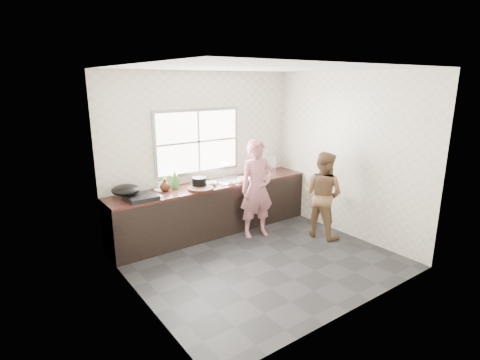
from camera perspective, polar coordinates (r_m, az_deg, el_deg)
floor at (r=5.63m, az=3.11°, el=-11.99°), size 3.60×3.20×0.01m
ceiling at (r=5.03m, az=3.56°, el=16.75°), size 3.60×3.20×0.01m
wall_back at (r=6.46m, az=-5.69°, el=4.20°), size 3.60×0.01×2.70m
wall_left at (r=4.30m, az=-15.75°, el=-1.74°), size 0.01×3.20×2.70m
wall_right at (r=6.43m, az=15.94°, el=3.66°), size 0.01×3.20×2.70m
wall_front at (r=4.09m, az=17.62°, el=-2.72°), size 3.60×0.01×2.70m
cabinet at (r=6.44m, az=-4.06°, el=-4.46°), size 3.60×0.62×0.82m
countertop at (r=6.31m, az=-4.14°, el=-0.77°), size 3.60×0.64×0.04m
sink at (r=6.49m, az=-1.51°, el=-0.07°), size 0.55×0.45×0.02m
faucet at (r=6.62m, az=-2.50°, el=1.50°), size 0.02×0.02×0.30m
window_frame at (r=6.37m, az=-6.45°, el=5.85°), size 1.60×0.05×1.10m
window_glazing at (r=6.34m, az=-6.34°, el=5.82°), size 1.50×0.01×1.00m
woman at (r=6.18m, az=2.60°, el=-1.85°), size 0.62×0.48×1.52m
person_side at (r=6.33m, az=12.48°, el=-2.18°), size 0.69×0.81×1.44m
cutting_board at (r=5.97m, az=-5.98°, el=-1.32°), size 0.44×0.44×0.04m
cleaver at (r=6.21m, az=-6.62°, el=-0.49°), size 0.21×0.11×0.01m
bowl_mince at (r=6.23m, az=-4.49°, el=-0.55°), size 0.26×0.26×0.05m
bowl_crabs at (r=6.40m, az=0.63°, el=-0.05°), size 0.24×0.24×0.06m
bowl_held at (r=6.26m, az=-1.24°, el=-0.43°), size 0.19×0.19×0.05m
black_pot at (r=6.09m, az=-6.25°, el=-0.38°), size 0.28×0.28×0.17m
plate_food at (r=6.07m, az=-11.90°, el=-1.43°), size 0.23×0.23×0.02m
bottle_green at (r=6.06m, az=-9.92°, el=0.10°), size 0.15×0.15×0.31m
bottle_brown_tall at (r=6.14m, az=-9.83°, el=-0.38°), size 0.10×0.10×0.17m
bottle_brown_short at (r=5.97m, az=-11.37°, el=-0.81°), size 0.16×0.16×0.19m
glass_jar at (r=6.11m, az=-12.13°, el=-0.87°), size 0.08×0.08×0.11m
burner at (r=5.66m, az=-14.83°, el=-2.55°), size 0.42×0.42×0.06m
wok at (r=5.71m, az=-17.02°, el=-1.46°), size 0.54×0.54×0.15m
dish_rack at (r=7.18m, az=3.56°, el=2.53°), size 0.44×0.35×0.30m
pot_lid_left at (r=5.73m, az=-13.31°, el=-2.49°), size 0.32×0.32×0.01m
pot_lid_right at (r=5.76m, az=-12.72°, el=-2.40°), size 0.26×0.26×0.01m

